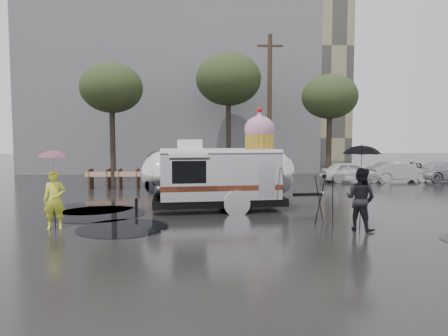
{
  "coord_description": "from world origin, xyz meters",
  "views": [
    {
      "loc": [
        -1.84,
        -10.92,
        2.53
      ],
      "look_at": [
        -0.99,
        3.32,
        1.5
      ],
      "focal_mm": 32.0,
      "sensor_mm": 36.0,
      "label": 1
    }
  ],
  "objects": [
    {
      "name": "barricade_row",
      "position": [
        -5.55,
        9.96,
        0.52
      ],
      "size": [
        4.3,
        0.8,
        1.0
      ],
      "color": "#473323",
      "rests_on": "ground"
    },
    {
      "name": "ground",
      "position": [
        0.0,
        0.0,
        0.0
      ],
      "size": [
        120.0,
        120.0,
        0.0
      ],
      "primitive_type": "plane",
      "color": "black",
      "rests_on": "ground"
    },
    {
      "name": "tree_mid",
      "position": [
        0.0,
        15.0,
        6.34
      ],
      "size": [
        4.2,
        4.2,
        8.03
      ],
      "color": "#382D26",
      "rests_on": "ground"
    },
    {
      "name": "umbrella_black",
      "position": [
        2.6,
        -0.18,
        1.98
      ],
      "size": [
        1.25,
        1.25,
        2.4
      ],
      "color": "black",
      "rests_on": "ground"
    },
    {
      "name": "person_left",
      "position": [
        -5.95,
        0.5,
        0.82
      ],
      "size": [
        0.66,
        0.51,
        1.65
      ],
      "primitive_type": "imported",
      "rotation": [
        0.0,
        0.0,
        0.21
      ],
      "color": "yellow",
      "rests_on": "ground"
    },
    {
      "name": "tree_left",
      "position": [
        -7.0,
        13.0,
        5.48
      ],
      "size": [
        3.64,
        3.64,
        6.95
      ],
      "color": "#382D26",
      "rests_on": "ground"
    },
    {
      "name": "utility_pole",
      "position": [
        2.5,
        14.0,
        4.62
      ],
      "size": [
        1.6,
        0.28,
        9.0
      ],
      "color": "#473323",
      "rests_on": "ground"
    },
    {
      "name": "puddles",
      "position": [
        -4.24,
        2.14,
        0.0
      ],
      "size": [
        13.07,
        7.71,
        0.01
      ],
      "color": "black",
      "rests_on": "ground"
    },
    {
      "name": "grey_building",
      "position": [
        -4.0,
        24.0,
        6.5
      ],
      "size": [
        22.0,
        12.0,
        13.0
      ],
      "primitive_type": "cube",
      "color": "slate",
      "rests_on": "ground"
    },
    {
      "name": "airstream_trailer",
      "position": [
        -1.1,
        3.32,
        1.31
      ],
      "size": [
        6.94,
        3.05,
        3.75
      ],
      "rotation": [
        0.0,
        0.0,
        0.1
      ],
      "color": "silver",
      "rests_on": "ground"
    },
    {
      "name": "tripod",
      "position": [
        1.82,
        0.6,
        0.88
      ],
      "size": [
        0.6,
        0.6,
        1.5
      ],
      "rotation": [
        0.0,
        0.0,
        -0.24
      ],
      "color": "black",
      "rests_on": "ground"
    },
    {
      "name": "parked_cars",
      "position": [
        11.78,
        12.0,
        0.72
      ],
      "size": [
        13.2,
        1.9,
        1.5
      ],
      "color": "silver",
      "rests_on": "ground"
    },
    {
      "name": "umbrella_pink",
      "position": [
        -5.95,
        0.5,
        1.9
      ],
      "size": [
        1.03,
        1.03,
        2.25
      ],
      "color": "#CF7895",
      "rests_on": "ground"
    },
    {
      "name": "tree_right",
      "position": [
        6.0,
        13.0,
        5.06
      ],
      "size": [
        3.36,
        3.36,
        6.42
      ],
      "color": "#382D26",
      "rests_on": "ground"
    },
    {
      "name": "person_right",
      "position": [
        2.6,
        -0.18,
        0.87
      ],
      "size": [
        0.91,
        0.93,
        1.74
      ],
      "primitive_type": "imported",
      "rotation": [
        0.0,
        0.0,
        2.31
      ],
      "color": "black",
      "rests_on": "ground"
    }
  ]
}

